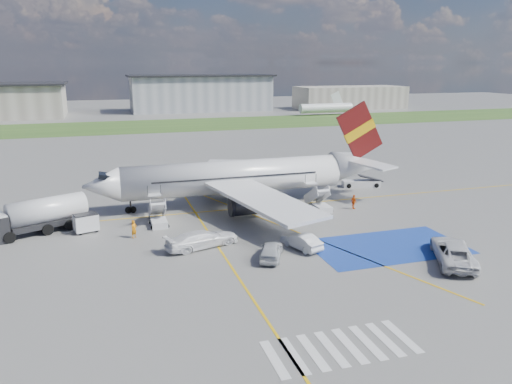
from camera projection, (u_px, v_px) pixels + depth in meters
ground at (271, 243)px, 46.96m from camera, size 400.00×400.00×0.00m
grass_strip at (157, 126)px, 134.76m from camera, size 400.00×30.00×0.01m
taxiway_line_main at (238, 209)px, 58.05m from camera, size 120.00×0.20×0.01m
taxiway_line_cross at (251, 296)px, 36.27m from camera, size 0.20×60.00×0.01m
taxiway_line_diag at (238, 209)px, 58.05m from camera, size 20.71×56.45×0.01m
staging_box at (387, 247)px, 46.13m from camera, size 14.00×8.00×0.01m
crosswalk at (341, 347)px, 29.80m from camera, size 9.00×4.00×0.01m
terminal_centre at (201, 94)px, 175.98m from camera, size 48.00×18.00×12.00m
terminal_east at (350, 97)px, 185.82m from camera, size 40.00×16.00×8.00m
airliner at (245, 176)px, 59.48m from camera, size 36.81×32.95×11.92m
airstairs_fwd at (158, 219)px, 52.11m from camera, size 1.90×5.20×3.60m
airstairs_aft at (321, 205)px, 57.43m from camera, size 1.90×5.20×3.60m
fuel_tanker at (35, 219)px, 49.36m from camera, size 10.33×6.54×3.46m
gpu_cart at (86, 224)px, 49.91m from camera, size 2.58×2.02×1.90m
belt_loader at (361, 184)px, 68.46m from camera, size 5.67×3.02×1.64m
car_silver_a at (271, 250)px, 43.13m from camera, size 3.51×4.80×1.52m
car_silver_b at (302, 241)px, 45.47m from camera, size 2.89×4.63×1.44m
van_white_a at (453, 248)px, 42.51m from camera, size 5.42×6.81×2.32m
van_white_b at (202, 236)px, 45.78m from camera, size 5.70×3.54×2.08m
crew_fwd at (134, 229)px, 48.27m from camera, size 0.77×0.75×1.78m
crew_nose at (75, 222)px, 50.83m from camera, size 0.94×0.91×1.53m
crew_aft at (354, 202)px, 57.90m from camera, size 0.54×1.03×1.68m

